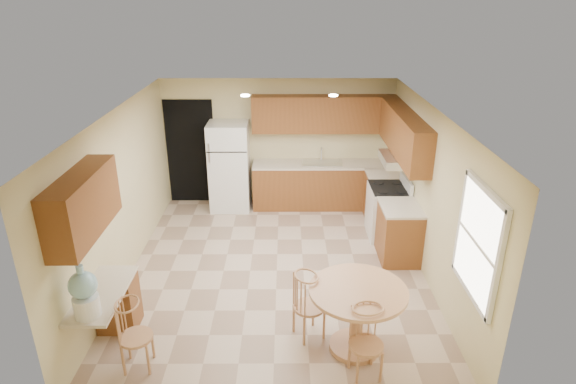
{
  "coord_description": "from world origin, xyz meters",
  "views": [
    {
      "loc": [
        0.14,
        -6.42,
        4.02
      ],
      "look_at": [
        0.18,
        0.3,
        1.2
      ],
      "focal_mm": 30.0,
      "sensor_mm": 36.0,
      "label": 1
    }
  ],
  "objects_px": {
    "chair_table_b": "(368,342)",
    "water_crock": "(84,293)",
    "chair_desk": "(133,334)",
    "refrigerator": "(230,166)",
    "chair_table_a": "(310,303)",
    "stove": "(388,211)",
    "dining_table": "(357,310)"
  },
  "relations": [
    {
      "from": "stove",
      "to": "chair_desk",
      "type": "distance_m",
      "value": 4.8
    },
    {
      "from": "water_crock",
      "to": "refrigerator",
      "type": "bearing_deg",
      "value": 76.92
    },
    {
      "from": "refrigerator",
      "to": "water_crock",
      "type": "distance_m",
      "value": 4.64
    },
    {
      "from": "refrigerator",
      "to": "stove",
      "type": "xyz_separation_m",
      "value": [
        2.88,
        -1.22,
        -0.39
      ]
    },
    {
      "from": "chair_table_b",
      "to": "chair_table_a",
      "type": "bearing_deg",
      "value": -59.97
    },
    {
      "from": "stove",
      "to": "water_crock",
      "type": "xyz_separation_m",
      "value": [
        -3.92,
        -3.3,
        0.58
      ]
    },
    {
      "from": "refrigerator",
      "to": "chair_table_b",
      "type": "bearing_deg",
      "value": -67.11
    },
    {
      "from": "stove",
      "to": "water_crock",
      "type": "distance_m",
      "value": 5.16
    },
    {
      "from": "stove",
      "to": "chair_table_b",
      "type": "relative_size",
      "value": 1.25
    },
    {
      "from": "dining_table",
      "to": "chair_table_a",
      "type": "bearing_deg",
      "value": 163.24
    },
    {
      "from": "stove",
      "to": "dining_table",
      "type": "xyz_separation_m",
      "value": [
        -0.95,
        -2.94,
        0.09
      ]
    },
    {
      "from": "stove",
      "to": "dining_table",
      "type": "distance_m",
      "value": 3.09
    },
    {
      "from": "refrigerator",
      "to": "stove",
      "type": "relative_size",
      "value": 1.58
    },
    {
      "from": "dining_table",
      "to": "water_crock",
      "type": "xyz_separation_m",
      "value": [
        -2.98,
        -0.36,
        0.5
      ]
    },
    {
      "from": "chair_table_b",
      "to": "water_crock",
      "type": "distance_m",
      "value": 3.08
    },
    {
      "from": "chair_table_b",
      "to": "chair_desk",
      "type": "relative_size",
      "value": 1.01
    },
    {
      "from": "stove",
      "to": "chair_table_a",
      "type": "distance_m",
      "value": 3.15
    },
    {
      "from": "chair_table_b",
      "to": "stove",
      "type": "bearing_deg",
      "value": -115.59
    },
    {
      "from": "refrigerator",
      "to": "chair_table_a",
      "type": "height_order",
      "value": "refrigerator"
    },
    {
      "from": "chair_table_a",
      "to": "chair_desk",
      "type": "height_order",
      "value": "chair_table_a"
    },
    {
      "from": "chair_table_a",
      "to": "water_crock",
      "type": "relative_size",
      "value": 1.42
    },
    {
      "from": "refrigerator",
      "to": "chair_table_b",
      "type": "height_order",
      "value": "refrigerator"
    },
    {
      "from": "chair_table_a",
      "to": "chair_table_b",
      "type": "relative_size",
      "value": 1.01
    },
    {
      "from": "dining_table",
      "to": "water_crock",
      "type": "relative_size",
      "value": 1.84
    },
    {
      "from": "chair_table_a",
      "to": "water_crock",
      "type": "distance_m",
      "value": 2.54
    },
    {
      "from": "water_crock",
      "to": "stove",
      "type": "bearing_deg",
      "value": 40.06
    },
    {
      "from": "chair_table_a",
      "to": "chair_table_b",
      "type": "height_order",
      "value": "chair_table_a"
    },
    {
      "from": "stove",
      "to": "chair_table_b",
      "type": "distance_m",
      "value": 3.58
    },
    {
      "from": "dining_table",
      "to": "chair_table_b",
      "type": "distance_m",
      "value": 0.53
    },
    {
      "from": "chair_table_b",
      "to": "water_crock",
      "type": "relative_size",
      "value": 1.41
    },
    {
      "from": "chair_table_b",
      "to": "chair_desk",
      "type": "xyz_separation_m",
      "value": [
        -2.58,
        0.15,
        -0.01
      ]
    },
    {
      "from": "stove",
      "to": "dining_table",
      "type": "height_order",
      "value": "stove"
    }
  ]
}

